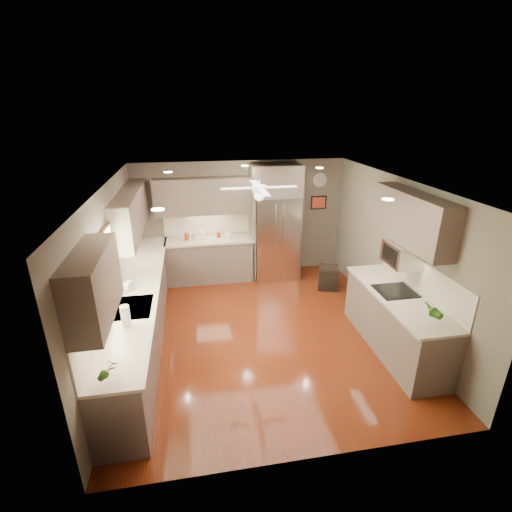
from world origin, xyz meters
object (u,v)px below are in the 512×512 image
object	(u,v)px
canister_c	(203,235)
microwave	(402,254)
bowl	(228,237)
refrigerator	(275,225)
stool	(328,277)
paper_towel	(126,316)
canister_d	(219,235)
potted_plant_right	(432,311)
canister_b	(194,236)
canister_a	(187,237)
potted_plant_left	(110,369)
soap_bottle	(128,284)

from	to	relation	value
canister_c	microwave	bearing A→B (deg)	-43.69
bowl	refrigerator	bearing A→B (deg)	-1.27
refrigerator	microwave	world-z (taller)	refrigerator
stool	paper_towel	distance (m)	4.37
canister_d	potted_plant_right	bearing A→B (deg)	-57.36
bowl	paper_towel	bearing A→B (deg)	-117.44
canister_b	microwave	bearing A→B (deg)	-41.97
canister_b	refrigerator	world-z (taller)	refrigerator
canister_b	paper_towel	bearing A→B (deg)	-106.05
potted_plant_right	canister_b	bearing A→B (deg)	128.22
canister_a	microwave	world-z (taller)	microwave
canister_a	refrigerator	world-z (taller)	refrigerator
potted_plant_right	stool	xyz separation A→B (m)	(-0.26, 2.90, -0.86)
bowl	stool	xyz separation A→B (m)	(1.97, -0.83, -0.73)
canister_d	canister_a	bearing A→B (deg)	-174.96
canister_b	canister_d	distance (m)	0.52
stool	potted_plant_left	bearing A→B (deg)	-136.85
canister_c	potted_plant_right	xyz separation A→B (m)	(2.78, -3.75, 0.06)
canister_d	potted_plant_right	world-z (taller)	potted_plant_right
canister_a	canister_d	world-z (taller)	canister_a
stool	canister_c	bearing A→B (deg)	161.22
canister_b	microwave	world-z (taller)	microwave
canister_d	soap_bottle	distance (m)	2.71
potted_plant_left	microwave	distance (m)	4.26
bowl	stool	size ratio (longest dim) A/B	0.39
canister_d	paper_towel	world-z (taller)	paper_towel
canister_d	bowl	bearing A→B (deg)	-19.82
canister_d	bowl	xyz separation A→B (m)	(0.20, -0.07, -0.04)
canister_a	bowl	bearing A→B (deg)	-0.85
canister_d	bowl	size ratio (longest dim) A/B	0.67
refrigerator	paper_towel	xyz separation A→B (m)	(-2.65, -3.12, -0.11)
canister_b	paper_towel	size ratio (longest dim) A/B	0.46
canister_c	refrigerator	xyz separation A→B (m)	(1.56, -0.05, 0.16)
potted_plant_left	potted_plant_right	bearing A→B (deg)	7.03
potted_plant_right	bowl	xyz separation A→B (m)	(-2.24, 3.73, -0.13)
refrigerator	stool	xyz separation A→B (m)	(0.96, -0.81, -0.95)
canister_b	stool	xyz separation A→B (m)	(2.69, -0.86, -0.77)
soap_bottle	stool	xyz separation A→B (m)	(3.71, 1.32, -0.81)
potted_plant_left	stool	bearing A→B (deg)	43.15
refrigerator	paper_towel	world-z (taller)	refrigerator
potted_plant_right	microwave	distance (m)	1.08
soap_bottle	canister_b	bearing A→B (deg)	64.88
potted_plant_left	canister_b	bearing A→B (deg)	77.89
canister_a	canister_b	size ratio (longest dim) A/B	1.09
potted_plant_right	refrigerator	bearing A→B (deg)	108.20
bowl	paper_towel	xyz separation A→B (m)	(-1.63, -3.15, 0.12)
canister_c	bowl	size ratio (longest dim) A/B	0.83
canister_c	potted_plant_right	bearing A→B (deg)	-53.52
paper_towel	refrigerator	bearing A→B (deg)	49.69
microwave	canister_a	bearing A→B (deg)	139.48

